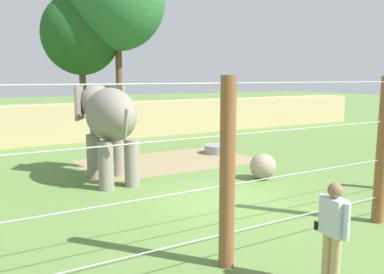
# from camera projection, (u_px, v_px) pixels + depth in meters

# --- Properties ---
(ground_plane) EXTENTS (120.00, 120.00, 0.00)m
(ground_plane) POSITION_uv_depth(u_px,v_px,m) (224.00, 199.00, 10.08)
(ground_plane) COLOR #5B7F3D
(dirt_patch) EXTENTS (6.57, 3.85, 0.01)m
(dirt_patch) POSITION_uv_depth(u_px,v_px,m) (168.00, 161.00, 14.66)
(dirt_patch) COLOR #937F5B
(dirt_patch) RESTS_ON ground
(embankment_wall) EXTENTS (36.00, 1.80, 1.86)m
(embankment_wall) POSITION_uv_depth(u_px,v_px,m) (98.00, 121.00, 20.00)
(embankment_wall) COLOR tan
(embankment_wall) RESTS_ON ground
(elephant) EXTENTS (1.67, 3.97, 2.94)m
(elephant) POSITION_uv_depth(u_px,v_px,m) (108.00, 118.00, 11.75)
(elephant) COLOR gray
(elephant) RESTS_ON ground
(enrichment_ball) EXTENTS (0.82, 0.82, 0.82)m
(enrichment_ball) POSITION_uv_depth(u_px,v_px,m) (263.00, 166.00, 12.04)
(enrichment_ball) COLOR gray
(enrichment_ball) RESTS_ON ground
(cable_fence) EXTENTS (12.82, 0.26, 3.22)m
(cable_fence) POSITION_uv_depth(u_px,v_px,m) (315.00, 161.00, 7.27)
(cable_fence) COLOR brown
(cable_fence) RESTS_ON ground
(zookeeper) EXTENTS (0.24, 0.59, 1.67)m
(zookeeper) POSITION_uv_depth(u_px,v_px,m) (333.00, 232.00, 5.65)
(zookeeper) COLOR tan
(zookeeper) RESTS_ON ground
(water_tub) EXTENTS (1.10, 1.10, 0.35)m
(water_tub) POSITION_uv_depth(u_px,v_px,m) (218.00, 149.00, 16.20)
(water_tub) COLOR gray
(water_tub) RESTS_ON ground
(tree_left_of_centre) EXTENTS (5.12, 5.12, 8.71)m
(tree_left_of_centre) POSITION_uv_depth(u_px,v_px,m) (81.00, 35.00, 25.44)
(tree_left_of_centre) COLOR brown
(tree_left_of_centre) RESTS_ON ground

